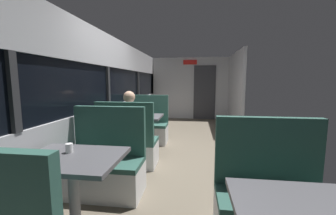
# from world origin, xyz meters

# --- Properties ---
(ground_plane) EXTENTS (3.30, 9.20, 0.02)m
(ground_plane) POSITION_xyz_m (0.00, 0.00, -0.01)
(ground_plane) COLOR #665B4C
(carriage_window_panel_left) EXTENTS (0.09, 8.48, 2.30)m
(carriage_window_panel_left) POSITION_xyz_m (-1.45, 0.00, 1.11)
(carriage_window_panel_left) COLOR #B2B2B7
(carriage_window_panel_left) RESTS_ON ground_plane
(carriage_end_bulkhead) EXTENTS (2.90, 0.11, 2.30)m
(carriage_end_bulkhead) POSITION_xyz_m (0.06, 4.19, 1.14)
(carriage_end_bulkhead) COLOR #B2B2B7
(carriage_end_bulkhead) RESTS_ON ground_plane
(carriage_aisle_panel_right) EXTENTS (0.08, 2.40, 2.30)m
(carriage_aisle_panel_right) POSITION_xyz_m (1.45, 3.00, 1.15)
(carriage_aisle_panel_right) COLOR #B2B2B7
(carriage_aisle_panel_right) RESTS_ON ground_plane
(dining_table_near_window) EXTENTS (0.90, 0.70, 0.74)m
(dining_table_near_window) POSITION_xyz_m (-0.89, -2.09, 0.64)
(dining_table_near_window) COLOR #9E9EA3
(dining_table_near_window) RESTS_ON ground_plane
(bench_near_window_facing_entry) EXTENTS (0.95, 0.50, 1.10)m
(bench_near_window_facing_entry) POSITION_xyz_m (-0.89, -1.39, 0.33)
(bench_near_window_facing_entry) COLOR silver
(bench_near_window_facing_entry) RESTS_ON ground_plane
(dining_table_mid_window) EXTENTS (0.90, 0.70, 0.74)m
(dining_table_mid_window) POSITION_xyz_m (-0.89, 0.21, 0.64)
(dining_table_mid_window) COLOR #9E9EA3
(dining_table_mid_window) RESTS_ON ground_plane
(bench_mid_window_facing_end) EXTENTS (0.95, 0.50, 1.10)m
(bench_mid_window_facing_end) POSITION_xyz_m (-0.89, -0.49, 0.33)
(bench_mid_window_facing_end) COLOR silver
(bench_mid_window_facing_end) RESTS_ON ground_plane
(bench_mid_window_facing_entry) EXTENTS (0.95, 0.50, 1.10)m
(bench_mid_window_facing_entry) POSITION_xyz_m (-0.89, 0.91, 0.33)
(bench_mid_window_facing_entry) COLOR silver
(bench_mid_window_facing_entry) RESTS_ON ground_plane
(bench_front_aisle_facing_entry) EXTENTS (0.95, 0.50, 1.10)m
(bench_front_aisle_facing_entry) POSITION_xyz_m (0.89, -1.99, 0.33)
(bench_front_aisle_facing_entry) COLOR silver
(bench_front_aisle_facing_entry) RESTS_ON ground_plane
(seated_passenger) EXTENTS (0.47, 0.55, 1.26)m
(seated_passenger) POSITION_xyz_m (-0.89, -0.41, 0.54)
(seated_passenger) COLOR #26262D
(seated_passenger) RESTS_ON ground_plane
(coffee_cup_primary) EXTENTS (0.07, 0.07, 0.09)m
(coffee_cup_primary) POSITION_xyz_m (-0.98, -2.00, 0.79)
(coffee_cup_primary) COLOR white
(coffee_cup_primary) RESTS_ON dining_table_near_window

